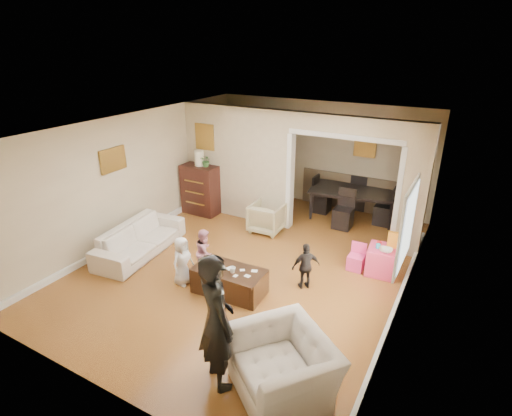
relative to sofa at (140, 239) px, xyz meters
The scene contains 27 objects.
floor 2.25m from the sofa, 19.19° to the left, with size 7.00×7.00×0.00m, color #A96F2B.
partition_left 2.82m from the sofa, 73.90° to the left, with size 2.75×0.18×2.60m, color beige.
partition_right 5.33m from the sofa, 28.94° to the left, with size 0.55×0.18×2.60m, color beige.
partition_header 4.61m from the sofa, 38.31° to the left, with size 2.22×0.18×0.35m, color beige.
window_pane 5.01m from the sofa, ahead, with size 0.03×0.95×1.10m, color white.
framed_art_partition 2.89m from the sofa, 92.21° to the left, with size 0.45×0.03×0.55m, color brown.
framed_art_sofa_wall 1.62m from the sofa, 167.60° to the left, with size 0.03×0.55×0.40m, color brown.
framed_art_alcove 5.45m from the sofa, 52.46° to the left, with size 0.45×0.03×0.55m, color brown.
sofa is the anchor object (origin of this frame).
armchair_back 2.72m from the sofa, 50.42° to the left, with size 0.68×0.70×0.64m, color #C4B688.
armchair_front 4.32m from the sofa, 23.68° to the right, with size 1.17×1.03×0.76m, color white.
dresser 2.26m from the sofa, 93.74° to the left, with size 0.87×0.49×1.20m, color #381510.
table_lamp 2.49m from the sofa, 93.74° to the left, with size 0.22×0.22×0.36m, color #F2E9C5.
potted_plant 2.47m from the sofa, 88.63° to the left, with size 0.25×0.22×0.28m, color #3E7032.
coffee_table 2.31m from the sofa, ahead, with size 1.18×0.59×0.44m, color #341F10.
coffee_cup 2.42m from the sofa, ahead, with size 0.10×0.10×0.10m, color white.
play_table 4.64m from the sofa, 19.64° to the left, with size 0.53×0.53×0.51m, color #FF437B.
cereal_box 4.80m from the sofa, 20.28° to the left, with size 0.20×0.07×0.30m, color yellow.
cyan_cup 4.54m from the sofa, 19.47° to the left, with size 0.08×0.08×0.08m, color #2AB0D5.
toy_block 4.58m from the sofa, 21.56° to the left, with size 0.08×0.06×0.05m, color red.
play_bowl 4.66m from the sofa, 18.04° to the left, with size 0.23×0.23×0.06m, color white.
dining_table 4.88m from the sofa, 49.80° to the left, with size 1.98×1.10×0.70m, color black.
adult_person 3.79m from the sofa, 31.57° to the right, with size 0.65×0.43×1.78m, color black.
child_kneel_a 1.51m from the sofa, 17.54° to the right, with size 0.43×0.28×0.88m, color silver.
child_kneel_b 1.59m from the sofa, ahead, with size 0.42×0.33×0.87m, color #C87D91.
child_toddler 3.37m from the sofa, ahead, with size 0.49×0.20×0.84m, color black.
craft_papers 2.33m from the sofa, ahead, with size 0.86×0.51×0.00m.
Camera 1 is at (3.34, -5.79, 3.92)m, focal length 28.14 mm.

